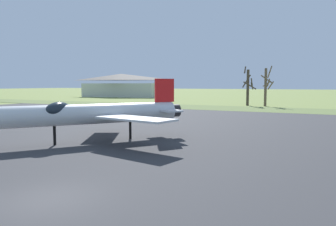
# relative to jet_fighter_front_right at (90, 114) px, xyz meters

# --- Properties ---
(ground_plane) EXTENTS (600.00, 600.00, 0.00)m
(ground_plane) POSITION_rel_jet_fighter_front_right_xyz_m (6.57, -10.28, -2.20)
(ground_plane) COLOR olive
(asphalt_apron) EXTENTS (107.35, 53.45, 0.05)m
(asphalt_apron) POSITION_rel_jet_fighter_front_right_xyz_m (6.57, 5.76, -2.17)
(asphalt_apron) COLOR #333335
(asphalt_apron) RESTS_ON ground
(grass_verge_strip) EXTENTS (167.35, 12.00, 0.06)m
(grass_verge_strip) POSITION_rel_jet_fighter_front_right_xyz_m (6.57, 38.48, -2.17)
(grass_verge_strip) COLOR #586837
(grass_verge_strip) RESTS_ON ground
(jet_fighter_front_right) EXTENTS (12.46, 13.83, 4.83)m
(jet_fighter_front_right) POSITION_rel_jet_fighter_front_right_xyz_m (0.00, 0.00, 0.00)
(jet_fighter_front_right) COLOR silver
(jet_fighter_front_right) RESTS_ON ground
(bare_tree_far_left) EXTENTS (3.16, 3.19, 8.11)m
(bare_tree_far_left) POSITION_rel_jet_fighter_front_right_xyz_m (0.78, 48.15, 1.86)
(bare_tree_far_left) COLOR #42382D
(bare_tree_far_left) RESTS_ON ground
(bare_tree_left_of_center) EXTENTS (2.40, 3.25, 8.04)m
(bare_tree_left_of_center) POSITION_rel_jet_fighter_front_right_xyz_m (4.53, 47.54, 1.92)
(bare_tree_left_of_center) COLOR brown
(bare_tree_left_of_center) RESTS_ON ground
(visitor_building) EXTENTS (28.55, 13.56, 8.07)m
(visitor_building) POSITION_rel_jet_fighter_front_right_xyz_m (-49.17, 74.56, 1.73)
(visitor_building) COLOR beige
(visitor_building) RESTS_ON ground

